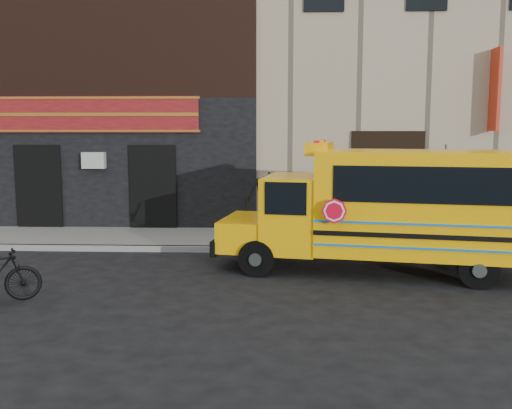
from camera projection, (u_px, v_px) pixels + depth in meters
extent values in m
plane|color=black|center=(246.00, 278.00, 12.39)|extent=(120.00, 120.00, 0.00)
cube|color=gray|center=(252.00, 249.00, 14.96)|extent=(40.00, 0.20, 0.15)
cube|color=#62605B|center=(254.00, 238.00, 16.44)|extent=(40.00, 3.00, 0.15)
cube|color=gray|center=(262.00, 52.00, 21.97)|extent=(20.00, 10.00, 12.00)
cube|color=black|center=(97.00, 163.00, 17.81)|extent=(10.00, 0.30, 4.00)
cube|color=black|center=(93.00, 48.00, 17.34)|extent=(10.00, 0.28, 3.00)
cube|color=#5C0D19|center=(93.00, 114.00, 17.44)|extent=(6.50, 0.12, 1.10)
cube|color=black|center=(39.00, 187.00, 17.83)|extent=(1.30, 0.10, 2.50)
cube|color=black|center=(153.00, 188.00, 17.68)|extent=(1.30, 0.10, 2.50)
cube|color=#B22A14|center=(495.00, 90.00, 16.62)|extent=(0.10, 0.70, 2.40)
cylinder|color=black|center=(257.00, 258.00, 12.52)|extent=(0.84, 0.41, 0.80)
cylinder|color=black|center=(273.00, 241.00, 14.36)|extent=(0.84, 0.41, 0.80)
cylinder|color=black|center=(478.00, 269.00, 11.56)|extent=(0.84, 0.41, 0.80)
cylinder|color=black|center=(465.00, 250.00, 13.40)|extent=(0.84, 0.41, 0.80)
cube|color=#F4A904|center=(247.00, 232.00, 13.48)|extent=(1.33, 2.14, 0.70)
cube|color=black|center=(224.00, 241.00, 13.63)|extent=(0.47, 2.04, 0.35)
cube|color=#F4A904|center=(293.00, 212.00, 13.19)|extent=(1.54, 2.27, 1.70)
cube|color=black|center=(269.00, 195.00, 13.25)|extent=(0.37, 1.78, 0.90)
cube|color=#F4A904|center=(421.00, 202.00, 12.55)|extent=(4.81, 2.94, 2.25)
cube|color=black|center=(431.00, 185.00, 11.39)|extent=(3.85, 0.71, 0.75)
cube|color=#F4A904|center=(320.00, 148.00, 12.86)|extent=(0.77, 1.66, 0.28)
cylinder|color=red|center=(334.00, 211.00, 11.67)|extent=(0.52, 0.12, 0.52)
cylinder|color=#49524B|center=(444.00, 201.00, 14.38)|extent=(0.06, 0.06, 2.83)
cube|color=#B22A14|center=(447.00, 166.00, 14.18)|extent=(0.05, 0.25, 0.35)
cube|color=white|center=(446.00, 184.00, 14.24)|extent=(0.05, 0.25, 0.31)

